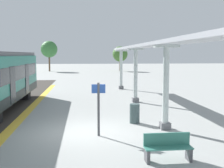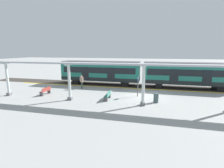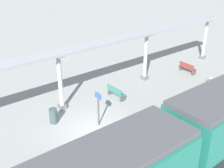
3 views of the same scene
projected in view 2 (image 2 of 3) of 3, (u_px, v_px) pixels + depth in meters
The scene contains 14 objects.
ground_plane at pixel (143, 96), 18.87m from camera, with size 176.00×176.00×0.00m, color #9DA09D.
tactile_edge_strip at pixel (144, 89), 22.25m from camera, with size 0.49×38.16×0.01m, color gold.
trackbed at pixel (145, 86), 24.00m from camera, with size 3.20×50.16×0.01m, color #38332D.
train_near_carriage at pixel (101, 72), 25.17m from camera, with size 2.65×11.76×3.48m.
train_far_carriage at pixel (188, 75), 22.35m from camera, with size 2.65×11.76×3.48m.
canopy_pillar_nearest at pixel (7, 79), 18.73m from camera, with size 1.10×0.44×3.75m.
canopy_pillar_second at pixel (69, 82), 16.98m from camera, with size 1.10×0.44×3.75m.
canopy_pillar_third at pixel (143, 86), 15.27m from camera, with size 1.10×0.44×3.75m.
canopy_beam at pixel (141, 64), 14.94m from camera, with size 1.20×30.53×0.16m, color #A8AAB2.
bench_near_end at pixel (108, 96), 17.36m from camera, with size 1.50×0.45×0.86m.
bench_mid_platform at pixel (46, 91), 19.32m from camera, with size 1.52×0.52×0.86m.
trash_bin at pixel (156, 98), 16.37m from camera, with size 0.48×0.48×0.94m, color #3D5051.
platform_info_sign at pixel (138, 85), 18.43m from camera, with size 0.56×0.10×2.20m.
passenger_waiting_near_edge at pixel (82, 80), 22.31m from camera, with size 0.45×0.56×1.77m.
Camera 2 is at (18.54, 0.84, 5.07)m, focal length 26.68 mm.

